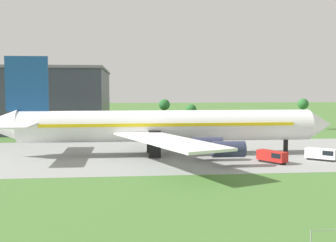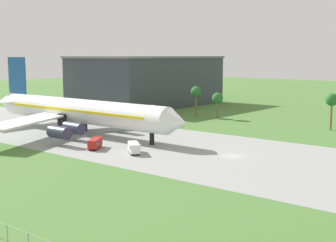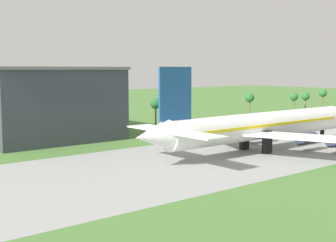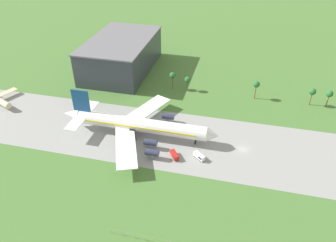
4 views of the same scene
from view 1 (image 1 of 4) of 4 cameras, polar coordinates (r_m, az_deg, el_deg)
The scene contains 4 objects.
jet_airliner at distance 87.63m, azimuth -0.87°, elevation -0.70°, with size 74.03×60.56×20.35m.
baggage_tug at distance 86.86m, azimuth 20.10°, elevation -4.22°, with size 5.65×5.15×2.31m.
fuel_truck at distance 81.21m, azimuth 14.02°, elevation -4.69°, with size 4.89×5.96×2.27m.
terminal_building at distance 154.59m, azimuth -15.05°, elevation 2.98°, with size 36.72×61.20×20.49m.
Camera 1 is at (-55.45, -88.15, 14.08)m, focal length 45.00 mm.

